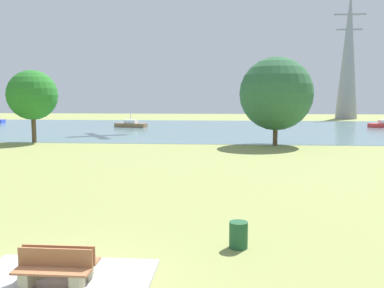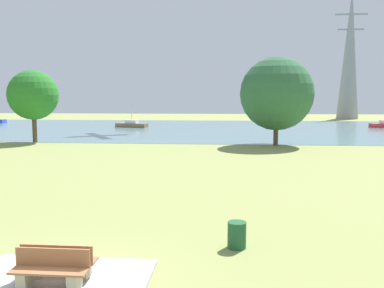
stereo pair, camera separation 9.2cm
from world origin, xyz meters
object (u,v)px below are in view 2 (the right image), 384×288
bench_facing_inland (50,272)px  electricity_pylon (350,54)px  sailboat_brown (132,124)px  bench_facing_water (60,263)px  litter_bin (237,235)px  tree_east_far (277,94)px  tree_west_far (33,95)px

bench_facing_inland → electricity_pylon: 85.37m
sailboat_brown → bench_facing_water: bearing=-78.7°
bench_facing_water → litter_bin: bearing=31.2°
bench_facing_inland → bench_facing_water: bearing=90.0°
bench_facing_inland → tree_east_far: 31.71m
tree_east_far → electricity_pylon: bearing=67.5°
bench_facing_water → tree_west_far: bearing=116.7°
tree_east_far → bench_facing_inland: bearing=-106.0°
tree_west_far → electricity_pylon: electricity_pylon is taller
litter_bin → tree_east_far: size_ratio=0.10×
bench_facing_water → electricity_pylon: 84.87m
tree_west_far → sailboat_brown: bearing=76.9°
tree_west_far → tree_east_far: 23.75m
sailboat_brown → bench_facing_inland: bearing=-78.8°
sailboat_brown → electricity_pylon: size_ratio=0.20×
bench_facing_inland → sailboat_brown: size_ratio=0.34×
litter_bin → tree_west_far: size_ratio=0.11×
bench_facing_inland → tree_west_far: (-15.11, 30.55, 4.24)m
tree_west_far → bench_facing_inland: bearing=-63.7°
bench_facing_water → litter_bin: 5.14m
electricity_pylon → sailboat_brown: bearing=-144.8°
bench_facing_water → tree_east_far: bearing=73.8°
bench_facing_water → tree_west_far: size_ratio=0.25×
bench_facing_water → litter_bin: bench_facing_water is taller
bench_facing_inland → tree_east_far: (8.64, 30.19, 4.35)m
sailboat_brown → electricity_pylon: electricity_pylon is taller
bench_facing_inland → sailboat_brown: bearing=101.2°
bench_facing_inland → litter_bin: bearing=36.1°
bench_facing_water → tree_east_far: size_ratio=0.22×
tree_west_far → litter_bin: bearing=-54.5°
bench_facing_water → sailboat_brown: sailboat_brown is taller
litter_bin → electricity_pylon: electricity_pylon is taller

